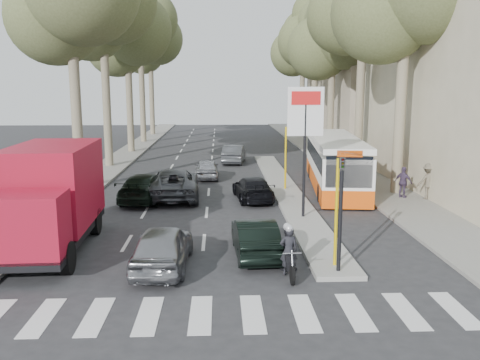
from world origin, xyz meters
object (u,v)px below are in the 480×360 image
object	(u,v)px
dark_hatchback	(255,237)
motorcycle	(288,251)
city_bus	(335,161)
silver_hatchback	(163,247)
red_truck	(49,196)

from	to	relation	value
dark_hatchback	motorcycle	bearing A→B (deg)	112.96
dark_hatchback	city_bus	size ratio (longest dim) A/B	0.34
silver_hatchback	dark_hatchback	size ratio (longest dim) A/B	1.07
dark_hatchback	red_truck	distance (m)	7.21
city_bus	motorcycle	distance (m)	13.86
dark_hatchback	red_truck	size ratio (longest dim) A/B	0.56
motorcycle	city_bus	bearing A→B (deg)	69.85
red_truck	city_bus	bearing A→B (deg)	38.10
red_truck	city_bus	size ratio (longest dim) A/B	0.61
dark_hatchback	motorcycle	xyz separation A→B (m)	(0.87, -1.80, 0.10)
silver_hatchback	motorcycle	size ratio (longest dim) A/B	2.15
silver_hatchback	motorcycle	xyz separation A→B (m)	(3.84, -0.69, 0.04)
dark_hatchback	red_truck	xyz separation A→B (m)	(-7.04, 0.90, 1.27)
silver_hatchback	city_bus	size ratio (longest dim) A/B	0.37
dark_hatchback	city_bus	bearing A→B (deg)	-117.81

